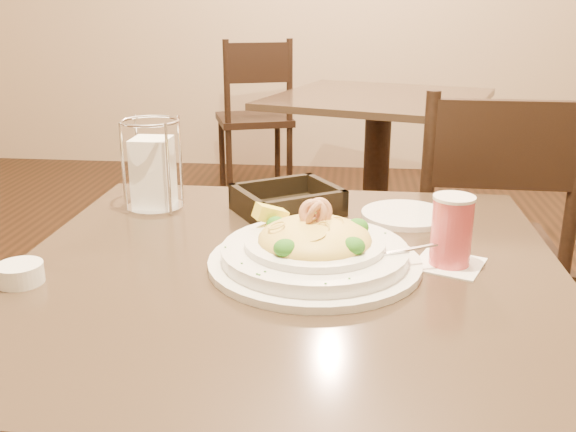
# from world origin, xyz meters

# --- Properties ---
(main_table) EXTENTS (0.90, 0.90, 0.73)m
(main_table) POSITION_xyz_m (0.00, 0.00, 0.50)
(main_table) COLOR black
(main_table) RESTS_ON ground
(background_table) EXTENTS (1.13, 1.13, 0.73)m
(background_table) POSITION_xyz_m (0.21, 1.98, 0.50)
(background_table) COLOR black
(background_table) RESTS_ON ground
(dining_chair_near) EXTENTS (0.43, 0.43, 0.93)m
(dining_chair_near) POSITION_xyz_m (0.47, 0.77, 0.50)
(dining_chair_near) COLOR black
(dining_chair_near) RESTS_ON ground
(dining_chair_far) EXTENTS (0.53, 0.53, 0.93)m
(dining_chair_far) POSITION_xyz_m (-0.49, 2.79, 0.50)
(dining_chair_far) COLOR black
(dining_chair_far) RESTS_ON ground
(pasta_bowl) EXTENTS (0.38, 0.35, 0.11)m
(pasta_bowl) POSITION_xyz_m (0.04, 0.01, 0.76)
(pasta_bowl) COLOR white
(pasta_bowl) RESTS_ON main_table
(drink_glass) EXTENTS (0.14, 0.14, 0.12)m
(drink_glass) POSITION_xyz_m (0.26, 0.03, 0.79)
(drink_glass) COLOR white
(drink_glass) RESTS_ON main_table
(bread_basket) EXTENTS (0.25, 0.24, 0.05)m
(bread_basket) POSITION_xyz_m (-0.03, 0.28, 0.75)
(bread_basket) COLOR black
(bread_basket) RESTS_ON main_table
(napkin_caddy) EXTENTS (0.12, 0.12, 0.19)m
(napkin_caddy) POSITION_xyz_m (-0.31, 0.28, 0.81)
(napkin_caddy) COLOR silver
(napkin_caddy) RESTS_ON main_table
(side_plate) EXTENTS (0.23, 0.23, 0.01)m
(side_plate) POSITION_xyz_m (0.21, 0.27, 0.73)
(side_plate) COLOR white
(side_plate) RESTS_ON main_table
(butter_ramekin) EXTENTS (0.08, 0.08, 0.03)m
(butter_ramekin) POSITION_xyz_m (-0.40, -0.11, 0.74)
(butter_ramekin) COLOR white
(butter_ramekin) RESTS_ON main_table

